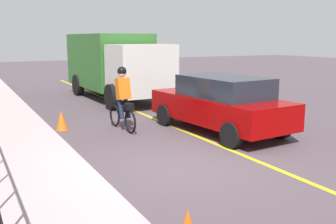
# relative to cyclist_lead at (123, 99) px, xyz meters

# --- Properties ---
(ground_plane) EXTENTS (80.00, 80.00, 0.00)m
(ground_plane) POSITION_rel_cyclist_lead_xyz_m (-3.51, 0.11, -0.91)
(ground_plane) COLOR #4E4148
(lane_line_centre) EXTENTS (36.00, 0.12, 0.01)m
(lane_line_centre) POSITION_rel_cyclist_lead_xyz_m (-3.51, -1.49, -0.91)
(lane_line_centre) COLOR yellow
(lane_line_centre) RESTS_ON ground
(sidewalk) EXTENTS (40.00, 3.20, 0.15)m
(sidewalk) POSITION_rel_cyclist_lead_xyz_m (-3.51, 3.51, -0.84)
(sidewalk) COLOR #B59FA2
(sidewalk) RESTS_ON ground
(cyclist_lead) EXTENTS (1.71, 0.38, 1.83)m
(cyclist_lead) POSITION_rel_cyclist_lead_xyz_m (0.00, 0.00, 0.00)
(cyclist_lead) COLOR black
(cyclist_lead) RESTS_ON ground
(patrol_sedan) EXTENTS (4.54, 2.23, 1.58)m
(patrol_sedan) POSITION_rel_cyclist_lead_xyz_m (-1.46, -2.34, -0.09)
(patrol_sedan) COLOR #910303
(patrol_sedan) RESTS_ON ground
(box_truck_background) EXTENTS (6.76, 2.66, 2.78)m
(box_truck_background) POSITION_rel_cyclist_lead_xyz_m (5.76, -1.89, 0.64)
(box_truck_background) COLOR #2D6326
(box_truck_background) RESTS_ON ground
(traffic_cone_near) EXTENTS (0.36, 0.36, 0.55)m
(traffic_cone_near) POSITION_rel_cyclist_lead_xyz_m (0.87, 1.56, -0.64)
(traffic_cone_near) COLOR orange
(traffic_cone_near) RESTS_ON ground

